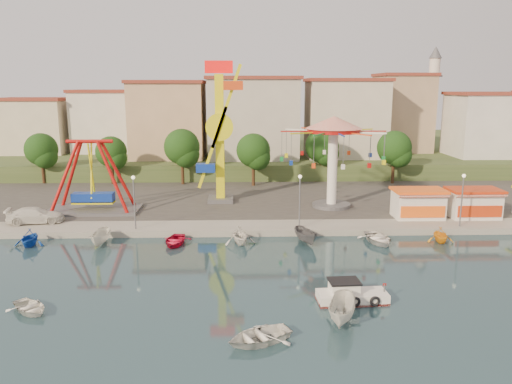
{
  "coord_description": "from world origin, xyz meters",
  "views": [
    {
      "loc": [
        2.36,
        -34.14,
        14.2
      ],
      "look_at": [
        3.77,
        14.0,
        4.0
      ],
      "focal_mm": 35.0,
      "sensor_mm": 36.0,
      "label": 1
    }
  ],
  "objects_px": {
    "kamikaze_tower": "(221,136)",
    "rowboat_a": "(30,307)",
    "wave_swinger": "(333,141)",
    "van": "(35,215)",
    "skiff": "(343,311)",
    "pirate_ship_ride": "(92,178)",
    "cabin_motorboat": "(350,296)"
  },
  "relations": [
    {
      "from": "pirate_ship_ride",
      "to": "van",
      "type": "relative_size",
      "value": 1.82
    },
    {
      "from": "rowboat_a",
      "to": "skiff",
      "type": "bearing_deg",
      "value": -53.5
    },
    {
      "from": "kamikaze_tower",
      "to": "van",
      "type": "relative_size",
      "value": 3.01
    },
    {
      "from": "wave_swinger",
      "to": "cabin_motorboat",
      "type": "distance_m",
      "value": 25.98
    },
    {
      "from": "rowboat_a",
      "to": "skiff",
      "type": "distance_m",
      "value": 19.87
    },
    {
      "from": "kamikaze_tower",
      "to": "skiff",
      "type": "bearing_deg",
      "value": -74.43
    },
    {
      "from": "pirate_ship_ride",
      "to": "rowboat_a",
      "type": "height_order",
      "value": "pirate_ship_ride"
    },
    {
      "from": "skiff",
      "to": "van",
      "type": "bearing_deg",
      "value": 159.29
    },
    {
      "from": "cabin_motorboat",
      "to": "wave_swinger",
      "type": "bearing_deg",
      "value": 79.36
    },
    {
      "from": "pirate_ship_ride",
      "to": "skiff",
      "type": "distance_m",
      "value": 34.78
    },
    {
      "from": "wave_swinger",
      "to": "cabin_motorboat",
      "type": "height_order",
      "value": "wave_swinger"
    },
    {
      "from": "kamikaze_tower",
      "to": "van",
      "type": "bearing_deg",
      "value": -154.43
    },
    {
      "from": "wave_swinger",
      "to": "pirate_ship_ride",
      "type": "bearing_deg",
      "value": -177.1
    },
    {
      "from": "wave_swinger",
      "to": "rowboat_a",
      "type": "bearing_deg",
      "value": -133.16
    },
    {
      "from": "wave_swinger",
      "to": "van",
      "type": "distance_m",
      "value": 32.62
    },
    {
      "from": "cabin_motorboat",
      "to": "van",
      "type": "xyz_separation_m",
      "value": [
        -28.26,
        18.55,
        0.96
      ]
    },
    {
      "from": "pirate_ship_ride",
      "to": "cabin_motorboat",
      "type": "bearing_deg",
      "value": -44.43
    },
    {
      "from": "rowboat_a",
      "to": "cabin_motorboat",
      "type": "bearing_deg",
      "value": -45.06
    },
    {
      "from": "wave_swinger",
      "to": "van",
      "type": "xyz_separation_m",
      "value": [
        -31.32,
        -6.05,
        -6.8
      ]
    },
    {
      "from": "wave_swinger",
      "to": "van",
      "type": "height_order",
      "value": "wave_swinger"
    },
    {
      "from": "kamikaze_tower",
      "to": "rowboat_a",
      "type": "relative_size",
      "value": 5.23
    },
    {
      "from": "van",
      "to": "kamikaze_tower",
      "type": "bearing_deg",
      "value": -74.69
    },
    {
      "from": "van",
      "to": "pirate_ship_ride",
      "type": "bearing_deg",
      "value": -54.34
    },
    {
      "from": "skiff",
      "to": "rowboat_a",
      "type": "bearing_deg",
      "value": -168.09
    },
    {
      "from": "pirate_ship_ride",
      "to": "skiff",
      "type": "relative_size",
      "value": 2.45
    },
    {
      "from": "cabin_motorboat",
      "to": "skiff",
      "type": "distance_m",
      "value": 3.2
    },
    {
      "from": "cabin_motorboat",
      "to": "van",
      "type": "height_order",
      "value": "van"
    },
    {
      "from": "cabin_motorboat",
      "to": "van",
      "type": "relative_size",
      "value": 0.87
    },
    {
      "from": "cabin_motorboat",
      "to": "rowboat_a",
      "type": "xyz_separation_m",
      "value": [
        -20.91,
        -0.96,
        -0.11
      ]
    },
    {
      "from": "pirate_ship_ride",
      "to": "van",
      "type": "xyz_separation_m",
      "value": [
        -4.55,
        -4.69,
        -3.0
      ]
    },
    {
      "from": "pirate_ship_ride",
      "to": "cabin_motorboat",
      "type": "distance_m",
      "value": 33.44
    },
    {
      "from": "pirate_ship_ride",
      "to": "rowboat_a",
      "type": "distance_m",
      "value": 24.7
    }
  ]
}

